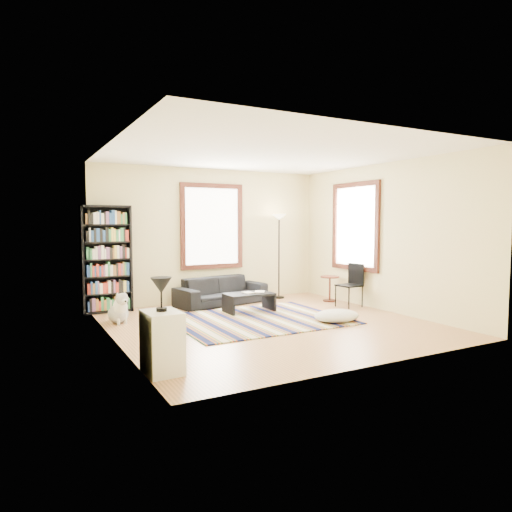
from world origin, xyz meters
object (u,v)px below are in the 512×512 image
folding_chair (349,285)px  side_table (330,289)px  bookshelf (106,259)px  floor_lamp (279,256)px  white_cabinet (162,342)px  coffee_table (249,303)px  sofa (221,291)px  dog (118,307)px  floor_cushion (337,316)px

folding_chair → side_table: bearing=78.6°
bookshelf → floor_lamp: bearing=-2.7°
white_cabinet → bookshelf: bearing=86.5°
coffee_table → side_table: 2.07m
sofa → coffee_table: 1.02m
bookshelf → dog: size_ratio=3.82×
floor_lamp → folding_chair: size_ratio=2.16×
side_table → dog: 4.41m
sofa → floor_cushion: size_ratio=2.35×
sofa → coffee_table: bearing=-94.5°
folding_chair → dog: bearing=163.8°
bookshelf → folding_chair: (4.35, -1.74, -0.57)m
floor_lamp → coffee_table: bearing=-139.9°
coffee_table → floor_cushion: coffee_table is taller
bookshelf → dog: 1.28m
side_table → white_cabinet: (-4.50, -2.83, 0.08)m
sofa → floor_lamp: size_ratio=1.03×
folding_chair → dog: size_ratio=1.64×
floor_cushion → dog: bearing=153.2°
bookshelf → folding_chair: bearing=-21.8°
floor_lamp → side_table: 1.32m
floor_cushion → sofa: bearing=113.4°
floor_cushion → dog: size_ratio=1.56×
floor_cushion → white_cabinet: bearing=-160.9°
bookshelf → white_cabinet: bookshelf is taller
side_table → bookshelf: bearing=166.6°
sofa → white_cabinet: bearing=-134.1°
bookshelf → folding_chair: 4.71m
bookshelf → floor_lamp: 3.66m
side_table → dog: (-4.41, -0.00, -0.01)m
sofa → white_cabinet: 4.29m
bookshelf → floor_lamp: (3.66, -0.17, -0.07)m
floor_lamp → white_cabinet: bearing=-135.4°
floor_cushion → floor_lamp: bearing=81.4°
bookshelf → coffee_table: (2.34, -1.28, -0.82)m
dog → folding_chair: bearing=-19.4°
side_table → dog: side_table is taller
folding_chair → dog: 4.42m
white_cabinet → dog: size_ratio=1.34×
floor_lamp → folding_chair: bearing=-66.4°
sofa → floor_cushion: bearing=-77.9°
coffee_table → floor_lamp: 1.88m
folding_chair → coffee_table: bearing=159.9°
white_cabinet → dog: white_cabinet is taller
coffee_table → floor_cushion: bearing=-56.7°
floor_cushion → floor_lamp: size_ratio=0.44×
floor_lamp → dog: (-3.68, -0.88, -0.67)m
dog → bookshelf: bearing=78.7°
side_table → white_cabinet: white_cabinet is taller
folding_chair → bookshelf: bearing=150.9°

